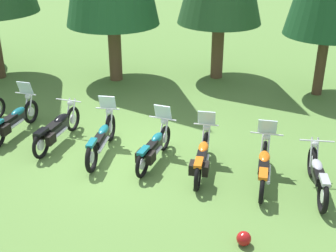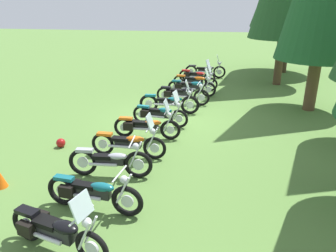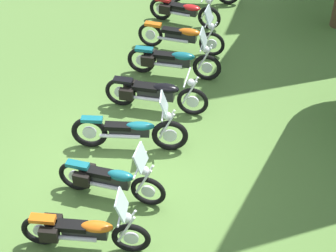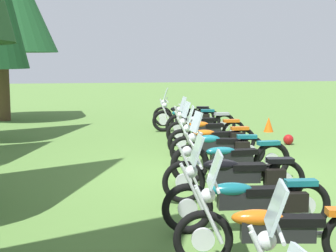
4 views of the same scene
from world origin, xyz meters
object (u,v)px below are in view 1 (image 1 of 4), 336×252
(motorcycle_6, at_px, (154,147))
(motorcycle_8, at_px, (264,165))
(motorcycle_3, at_px, (14,120))
(motorcycle_5, at_px, (102,138))
(dropped_helmet, at_px, (244,239))
(motorcycle_4, at_px, (57,128))
(motorcycle_7, at_px, (202,156))
(motorcycle_9, at_px, (318,175))

(motorcycle_6, height_order, motorcycle_8, motorcycle_8)
(motorcycle_3, height_order, motorcycle_5, motorcycle_5)
(motorcycle_8, height_order, dropped_helmet, motorcycle_8)
(motorcycle_4, height_order, motorcycle_6, motorcycle_6)
(motorcycle_7, xyz_separation_m, motorcycle_9, (2.65, -0.30, 0.00))
(motorcycle_7, xyz_separation_m, dropped_helmet, (1.16, -2.46, -0.30))
(motorcycle_3, relative_size, motorcycle_7, 1.05)
(motorcycle_4, distance_m, motorcycle_5, 1.42)
(dropped_helmet, bearing_deg, motorcycle_8, 82.64)
(motorcycle_4, xyz_separation_m, motorcycle_8, (5.53, -0.81, -0.01))
(motorcycle_8, bearing_deg, motorcycle_5, 83.89)
(motorcycle_4, distance_m, motorcycle_6, 2.86)
(motorcycle_5, bearing_deg, motorcycle_7, -101.01)
(motorcycle_4, relative_size, motorcycle_9, 1.09)
(motorcycle_4, height_order, motorcycle_8, motorcycle_8)
(motorcycle_9, bearing_deg, motorcycle_7, 79.13)
(motorcycle_3, distance_m, motorcycle_8, 7.04)
(motorcycle_5, xyz_separation_m, dropped_helmet, (3.84, -2.83, -0.33))
(motorcycle_4, bearing_deg, motorcycle_7, -93.73)
(motorcycle_7, bearing_deg, motorcycle_9, -97.34)
(motorcycle_6, xyz_separation_m, motorcycle_7, (1.25, -0.21, -0.01))
(motorcycle_3, relative_size, motorcycle_9, 1.07)
(motorcycle_7, bearing_deg, dropped_helmet, -155.66)
(motorcycle_7, bearing_deg, motorcycle_4, 79.77)
(dropped_helmet, bearing_deg, motorcycle_3, 153.00)
(motorcycle_3, bearing_deg, motorcycle_4, -95.57)
(motorcycle_5, height_order, motorcycle_9, motorcycle_5)
(motorcycle_3, height_order, motorcycle_9, motorcycle_3)
(motorcycle_4, distance_m, motorcycle_8, 5.59)
(motorcycle_4, distance_m, motorcycle_7, 4.13)
(motorcycle_5, xyz_separation_m, motorcycle_7, (2.68, -0.37, -0.02))
(motorcycle_5, xyz_separation_m, motorcycle_6, (1.43, -0.16, -0.01))
(motorcycle_5, distance_m, dropped_helmet, 4.78)
(motorcycle_3, distance_m, motorcycle_7, 5.58)
(motorcycle_4, distance_m, dropped_helmet, 6.11)
(motorcycle_3, height_order, motorcycle_6, motorcycle_3)
(motorcycle_9, bearing_deg, motorcycle_5, 78.42)
(motorcycle_8, bearing_deg, motorcycle_6, 83.61)
(motorcycle_3, xyz_separation_m, motorcycle_9, (8.15, -1.23, -0.02))
(motorcycle_3, distance_m, motorcycle_6, 4.31)
(motorcycle_4, bearing_deg, motorcycle_6, -93.72)
(motorcycle_4, height_order, dropped_helmet, motorcycle_4)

